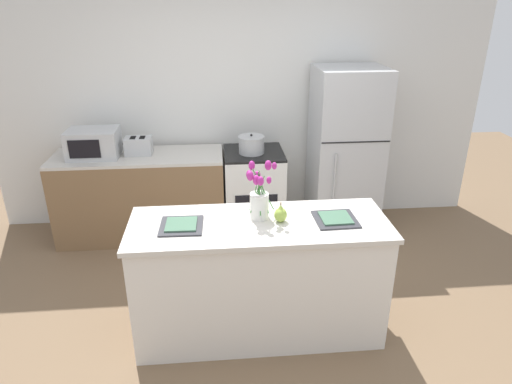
# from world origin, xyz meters

# --- Properties ---
(ground_plane) EXTENTS (10.00, 10.00, 0.00)m
(ground_plane) POSITION_xyz_m (0.00, 0.00, 0.00)
(ground_plane) COLOR brown
(back_wall) EXTENTS (5.20, 0.08, 2.70)m
(back_wall) POSITION_xyz_m (0.00, 2.00, 1.35)
(back_wall) COLOR silver
(back_wall) RESTS_ON ground_plane
(kitchen_island) EXTENTS (1.80, 0.66, 0.91)m
(kitchen_island) POSITION_xyz_m (0.00, 0.00, 0.46)
(kitchen_island) COLOR silver
(kitchen_island) RESTS_ON ground_plane
(back_counter) EXTENTS (1.68, 0.60, 0.89)m
(back_counter) POSITION_xyz_m (-1.06, 1.60, 0.44)
(back_counter) COLOR brown
(back_counter) RESTS_ON ground_plane
(stove_range) EXTENTS (0.60, 0.61, 0.89)m
(stove_range) POSITION_xyz_m (0.10, 1.60, 0.44)
(stove_range) COLOR silver
(stove_range) RESTS_ON ground_plane
(refrigerator) EXTENTS (0.68, 0.67, 1.71)m
(refrigerator) POSITION_xyz_m (1.05, 1.60, 0.86)
(refrigerator) COLOR #B7BABC
(refrigerator) RESTS_ON ground_plane
(flower_vase) EXTENTS (0.21, 0.19, 0.41)m
(flower_vase) POSITION_xyz_m (0.00, 0.07, 1.06)
(flower_vase) COLOR silver
(flower_vase) RESTS_ON kitchen_island
(pear_figurine) EXTENTS (0.09, 0.09, 0.15)m
(pear_figurine) POSITION_xyz_m (0.15, -0.00, 0.97)
(pear_figurine) COLOR #9EBC47
(pear_figurine) RESTS_ON kitchen_island
(plate_setting_left) EXTENTS (0.29, 0.29, 0.02)m
(plate_setting_left) POSITION_xyz_m (-0.53, -0.01, 0.92)
(plate_setting_left) COLOR #333338
(plate_setting_left) RESTS_ON kitchen_island
(plate_setting_right) EXTENTS (0.29, 0.29, 0.02)m
(plate_setting_right) POSITION_xyz_m (0.53, -0.01, 0.92)
(plate_setting_right) COLOR #333338
(plate_setting_right) RESTS_ON kitchen_island
(toaster) EXTENTS (0.28, 0.18, 0.17)m
(toaster) POSITION_xyz_m (-1.04, 1.63, 0.97)
(toaster) COLOR #B7BABC
(toaster) RESTS_ON back_counter
(cooking_pot) EXTENTS (0.26, 0.26, 0.20)m
(cooking_pot) POSITION_xyz_m (0.08, 1.57, 0.97)
(cooking_pot) COLOR #B2B5B7
(cooking_pot) RESTS_ON stove_range
(microwave) EXTENTS (0.48, 0.37, 0.27)m
(microwave) POSITION_xyz_m (-1.46, 1.60, 1.02)
(microwave) COLOR #B7BABC
(microwave) RESTS_ON back_counter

